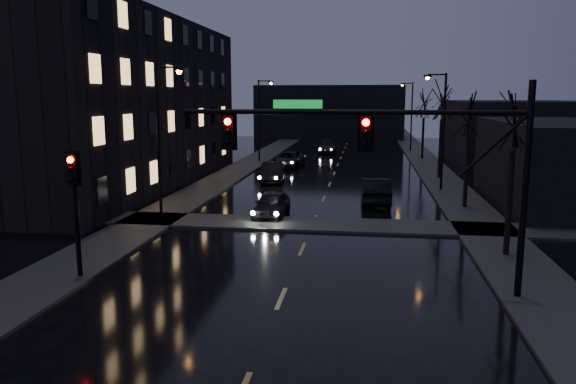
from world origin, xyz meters
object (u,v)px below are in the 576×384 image
(oncoming_car_c, at_px, (288,159))
(oncoming_car_d, at_px, (327,147))
(lead_car, at_px, (375,191))
(oncoming_car_b, at_px, (273,172))
(oncoming_car_a, at_px, (272,204))

(oncoming_car_c, relative_size, oncoming_car_d, 1.01)
(oncoming_car_c, bearing_deg, lead_car, -60.94)
(oncoming_car_b, distance_m, lead_car, 10.83)
(oncoming_car_a, bearing_deg, oncoming_car_b, 100.62)
(oncoming_car_b, bearing_deg, lead_car, -50.78)
(oncoming_car_a, xyz_separation_m, oncoming_car_c, (-2.05, 21.35, 0.02))
(oncoming_car_c, bearing_deg, oncoming_car_b, -85.16)
(oncoming_car_b, relative_size, oncoming_car_c, 0.90)
(oncoming_car_a, height_order, oncoming_car_c, oncoming_car_c)
(oncoming_car_b, distance_m, oncoming_car_d, 22.31)
(oncoming_car_d, xyz_separation_m, lead_car, (5.06, -29.85, 0.06))
(oncoming_car_b, bearing_deg, oncoming_car_d, 77.81)
(oncoming_car_a, height_order, lead_car, lead_car)
(oncoming_car_a, bearing_deg, oncoming_car_c, 96.81)
(oncoming_car_b, distance_m, oncoming_car_c, 9.14)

